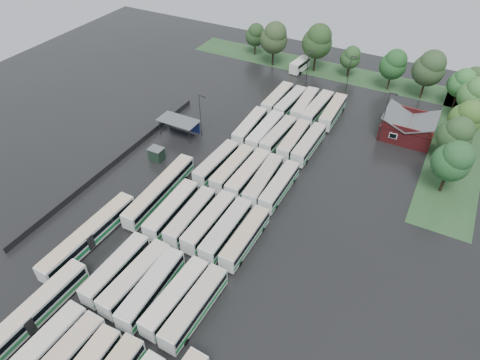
% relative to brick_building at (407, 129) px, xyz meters
% --- Properties ---
extents(ground, '(160.00, 160.00, 0.00)m').
position_rel_brick_building_xyz_m(ground, '(-24.00, -42.77, -1.87)').
color(ground, black).
rests_on(ground, ground).
extents(brick_building, '(10.07, 8.60, 5.39)m').
position_rel_brick_building_xyz_m(brick_building, '(0.00, 0.00, 0.00)').
color(brick_building, maroon).
rests_on(brick_building, ground).
extents(wash_shed, '(8.20, 4.20, 3.58)m').
position_rel_brick_building_xyz_m(wash_shed, '(-41.20, -20.74, 1.12)').
color(wash_shed, '#2D2D30').
rests_on(wash_shed, ground).
extents(utility_hut, '(2.70, 2.20, 2.62)m').
position_rel_brick_building_xyz_m(utility_hut, '(-40.20, -30.17, -0.55)').
color(utility_hut, black).
rests_on(utility_hut, ground).
extents(grass_strip_north, '(80.00, 10.00, 0.01)m').
position_rel_brick_building_xyz_m(grass_strip_north, '(-22.00, 22.03, -1.86)').
color(grass_strip_north, '#244722').
rests_on(grass_strip_north, ground).
extents(grass_strip_east, '(10.00, 50.00, 0.01)m').
position_rel_brick_building_xyz_m(grass_strip_east, '(10.00, 0.03, -1.86)').
color(grass_strip_east, '#244722').
rests_on(grass_strip_east, ground).
extents(west_fence, '(0.10, 50.00, 1.20)m').
position_rel_brick_building_xyz_m(west_fence, '(-46.20, -34.77, -1.27)').
color(west_fence, '#2D2D30').
rests_on(west_fence, ground).
extents(bus_r0c0, '(2.95, 12.45, 3.45)m').
position_rel_brick_building_xyz_m(bus_r0c0, '(-28.22, -68.60, 0.03)').
color(bus_r0c0, silver).
rests_on(bus_r0c0, ground).
extents(bus_r1c0, '(2.62, 11.90, 3.31)m').
position_rel_brick_building_xyz_m(bus_r1c0, '(-28.53, -55.10, -0.05)').
color(bus_r1c0, silver).
rests_on(bus_r1c0, ground).
extents(bus_r1c1, '(3.08, 12.38, 3.42)m').
position_rel_brick_building_xyz_m(bus_r1c1, '(-25.12, -55.12, 0.02)').
color(bus_r1c1, silver).
rests_on(bus_r1c1, ground).
extents(bus_r1c2, '(3.12, 12.50, 3.45)m').
position_rel_brick_building_xyz_m(bus_r1c2, '(-22.17, -55.46, 0.03)').
color(bus_r1c2, silver).
rests_on(bus_r1c2, ground).
extents(bus_r1c3, '(2.98, 12.17, 3.36)m').
position_rel_brick_building_xyz_m(bus_r1c3, '(-18.60, -55.05, -0.02)').
color(bus_r1c3, silver).
rests_on(bus_r1c3, ground).
extents(bus_r1c4, '(2.82, 12.32, 3.42)m').
position_rel_brick_building_xyz_m(bus_r1c4, '(-15.57, -55.19, 0.01)').
color(bus_r1c4, silver).
rests_on(bus_r1c4, ground).
extents(bus_r2c0, '(2.98, 12.45, 3.45)m').
position_rel_brick_building_xyz_m(bus_r2c0, '(-28.49, -41.76, 0.03)').
color(bus_r2c0, silver).
rests_on(bus_r2c0, ground).
extents(bus_r2c1, '(2.82, 11.95, 3.31)m').
position_rel_brick_building_xyz_m(bus_r2c1, '(-25.07, -41.56, -0.05)').
color(bus_r2c1, silver).
rests_on(bus_r2c1, ground).
extents(bus_r2c2, '(2.74, 12.31, 3.42)m').
position_rel_brick_building_xyz_m(bus_r2c2, '(-21.81, -41.25, 0.02)').
color(bus_r2c2, silver).
rests_on(bus_r2c2, ground).
extents(bus_r2c3, '(2.66, 12.35, 3.43)m').
position_rel_brick_building_xyz_m(bus_r2c3, '(-18.62, -41.49, 0.02)').
color(bus_r2c3, silver).
rests_on(bus_r2c3, ground).
extents(bus_r2c4, '(2.57, 11.83, 3.29)m').
position_rel_brick_building_xyz_m(bus_r2c4, '(-15.40, -41.50, -0.06)').
color(bus_r2c4, silver).
rests_on(bus_r2c4, ground).
extents(bus_r3c0, '(3.02, 11.96, 3.30)m').
position_rel_brick_building_xyz_m(bus_r3c0, '(-28.47, -27.73, -0.05)').
color(bus_r3c0, silver).
rests_on(bus_r3c0, ground).
extents(bus_r3c1, '(2.75, 12.04, 3.34)m').
position_rel_brick_building_xyz_m(bus_r3c1, '(-25.06, -27.88, -0.03)').
color(bus_r3c1, silver).
rests_on(bus_r3c1, ground).
extents(bus_r3c2, '(2.85, 12.45, 3.45)m').
position_rel_brick_building_xyz_m(bus_r3c2, '(-21.84, -27.93, 0.03)').
color(bus_r3c2, silver).
rests_on(bus_r3c2, ground).
extents(bus_r3c3, '(3.21, 12.49, 3.45)m').
position_rel_brick_building_xyz_m(bus_r3c3, '(-18.72, -28.24, 0.03)').
color(bus_r3c3, silver).
rests_on(bus_r3c3, ground).
extents(bus_r3c4, '(2.53, 11.85, 3.30)m').
position_rel_brick_building_xyz_m(bus_r3c4, '(-15.68, -28.29, -0.05)').
color(bus_r3c4, silver).
rests_on(bus_r3c4, ground).
extents(bus_r4c0, '(3.05, 12.18, 3.36)m').
position_rel_brick_building_xyz_m(bus_r4c0, '(-28.54, -14.12, -0.02)').
color(bus_r4c0, silver).
rests_on(bus_r4c0, ground).
extents(bus_r4c1, '(2.71, 12.44, 3.46)m').
position_rel_brick_building_xyz_m(bus_r4c1, '(-25.05, -14.30, 0.04)').
color(bus_r4c1, silver).
rests_on(bus_r4c1, ground).
extents(bus_r4c2, '(3.05, 11.85, 3.27)m').
position_rel_brick_building_xyz_m(bus_r4c2, '(-22.17, -14.22, -0.07)').
color(bus_r4c2, silver).
rests_on(bus_r4c2, ground).
extents(bus_r4c3, '(2.69, 11.93, 3.31)m').
position_rel_brick_building_xyz_m(bus_r4c3, '(-18.82, -14.31, -0.04)').
color(bus_r4c3, silver).
rests_on(bus_r4c3, ground).
extents(bus_r4c4, '(2.71, 12.10, 3.36)m').
position_rel_brick_building_xyz_m(bus_r4c4, '(-15.74, -14.27, -0.02)').
color(bus_r4c4, silver).
rests_on(bus_r4c4, ground).
extents(bus_r5c0, '(2.65, 12.01, 3.34)m').
position_rel_brick_building_xyz_m(bus_r5c0, '(-28.38, -0.88, -0.03)').
color(bus_r5c0, silver).
rests_on(bus_r5c0, ground).
extents(bus_r5c1, '(3.12, 11.96, 3.30)m').
position_rel_brick_building_xyz_m(bus_r5c1, '(-25.15, -1.08, -0.05)').
color(bus_r5c1, silver).
rests_on(bus_r5c1, ground).
extents(bus_r5c2, '(3.09, 12.16, 3.36)m').
position_rel_brick_building_xyz_m(bus_r5c2, '(-21.97, -0.51, -0.02)').
color(bus_r5c2, silver).
rests_on(bus_r5c2, ground).
extents(bus_r5c3, '(3.17, 12.53, 3.46)m').
position_rel_brick_building_xyz_m(bus_r5c3, '(-18.95, -0.77, 0.04)').
color(bus_r5c3, silver).
rests_on(bus_r5c3, ground).
extents(bus_r5c4, '(2.84, 12.21, 3.38)m').
position_rel_brick_building_xyz_m(bus_r5c4, '(-15.52, -0.51, -0.01)').
color(bus_r5c4, silver).
rests_on(bus_r5c4, ground).
extents(artic_bus_west_a, '(2.88, 17.70, 3.28)m').
position_rel_brick_building_xyz_m(artic_bus_west_a, '(-33.13, -66.12, -0.05)').
color(artic_bus_west_a, silver).
rests_on(artic_bus_west_a, ground).
extents(artic_bus_west_b, '(3.10, 17.86, 3.30)m').
position_rel_brick_building_xyz_m(artic_bus_west_b, '(-33.05, -38.76, -0.04)').
color(artic_bus_west_b, silver).
rests_on(artic_bus_west_b, ground).
extents(artic_bus_west_c, '(2.95, 17.94, 3.32)m').
position_rel_brick_building_xyz_m(artic_bus_west_c, '(-36.26, -52.20, -0.02)').
color(artic_bus_west_c, silver).
rests_on(artic_bus_west_c, ground).
extents(minibus, '(3.25, 6.92, 2.91)m').
position_rel_brick_building_xyz_m(minibus, '(-30.68, 18.28, -0.25)').
color(minibus, white).
rests_on(minibus, ground).
extents(tree_north_0, '(5.34, 5.34, 8.84)m').
position_rel_brick_building_xyz_m(tree_north_0, '(-45.25, 21.83, 3.82)').
color(tree_north_0, '#372716').
rests_on(tree_north_0, ground).
extents(tree_north_1, '(7.06, 7.06, 11.69)m').
position_rel_brick_building_xyz_m(tree_north_1, '(-38.08, 18.06, 5.66)').
color(tree_north_1, black).
rests_on(tree_north_1, ground).
extents(tree_north_2, '(7.50, 7.50, 12.42)m').
position_rel_brick_building_xyz_m(tree_north_2, '(-27.19, 19.97, 6.13)').
color(tree_north_2, black).
rests_on(tree_north_2, ground).
extents(tree_north_3, '(4.95, 4.95, 8.20)m').
position_rel_brick_building_xyz_m(tree_north_3, '(-18.53, 20.70, 3.41)').
color(tree_north_3, black).
rests_on(tree_north_3, ground).
extents(tree_north_4, '(6.16, 6.16, 10.21)m').
position_rel_brick_building_xyz_m(tree_north_4, '(-7.93, 18.64, 4.70)').
color(tree_north_4, '#3C271B').
rests_on(tree_north_4, ground).
extents(tree_north_5, '(7.10, 7.10, 11.76)m').
position_rel_brick_building_xyz_m(tree_north_5, '(-0.14, 18.14, 5.71)').
color(tree_north_5, '#392315').
rests_on(tree_north_5, ground).
extents(tree_north_6, '(5.21, 5.21, 8.63)m').
position_rel_brick_building_xyz_m(tree_north_6, '(9.01, 21.23, 3.68)').
color(tree_north_6, '#322518').
rests_on(tree_north_6, ground).
extents(tree_east_0, '(6.39, 6.39, 10.58)m').
position_rel_brick_building_xyz_m(tree_east_0, '(9.03, -14.39, 4.94)').
color(tree_east_0, black).
rests_on(tree_east_0, ground).
extents(tree_east_1, '(6.16, 6.16, 10.20)m').
position_rel_brick_building_xyz_m(tree_east_1, '(8.50, -5.70, 4.70)').
color(tree_east_1, '#37291C').
rests_on(tree_east_1, ground).
extents(tree_east_2, '(6.15, 6.15, 10.19)m').
position_rel_brick_building_xyz_m(tree_east_2, '(9.55, 1.55, 4.69)').
color(tree_east_2, '#382414').
rests_on(tree_east_2, ground).
extents(tree_east_3, '(6.48, 6.48, 10.73)m').
position_rel_brick_building_xyz_m(tree_east_3, '(10.10, 11.48, 5.04)').
color(tree_east_3, '#34241B').
rests_on(tree_east_3, ground).
extents(tree_east_4, '(5.66, 5.66, 9.37)m').
position_rel_brick_building_xyz_m(tree_east_4, '(7.14, 17.42, 4.16)').
color(tree_east_4, black).
rests_on(tree_east_4, ground).
extents(lamp_post_ne, '(1.68, 0.33, 10.93)m').
position_rel_brick_building_xyz_m(lamp_post_ne, '(-4.44, -4.05, 4.48)').
color(lamp_post_ne, '#2D2D30').
rests_on(lamp_post_ne, ground).
extents(lamp_post_nw, '(1.48, 0.29, 9.62)m').
position_rel_brick_building_xyz_m(lamp_post_nw, '(-36.74, -19.53, 3.72)').
color(lamp_post_nw, '#2D2D30').
rests_on(lamp_post_nw, ground).
extents(lamp_post_back_w, '(1.39, 0.27, 9.05)m').
position_rel_brick_building_xyz_m(lamp_post_back_w, '(-26.14, 11.50, 3.39)').
color(lamp_post_back_w, '#2D2D30').
rests_on(lamp_post_back_w, ground).
extents(lamp_post_back_e, '(1.41, 0.28, 9.17)m').
position_rel_brick_building_xyz_m(lamp_post_back_e, '(-16.42, 12.69, 3.46)').
color(lamp_post_back_e, '#2D2D30').
rests_on(lamp_post_back_e, ground).
extents(puddle_0, '(5.05, 5.05, 0.01)m').
position_rel_brick_building_xyz_m(puddle_0, '(-27.15, -64.07, -1.86)').
color(puddle_0, black).
rests_on(puddle_0, ground).
extents(puddle_2, '(5.89, 5.89, 0.01)m').
position_rel_brick_building_xyz_m(puddle_2, '(-33.62, -41.64, -1.86)').
color(puddle_2, black).
rests_on(puddle_2, ground).
extents(puddle_3, '(3.88, 3.88, 0.01)m').
position_rel_brick_building_xyz_m(puddle_3, '(-16.82, -46.43, -1.86)').
color(puddle_3, black).
rests_on(puddle_3, ground).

